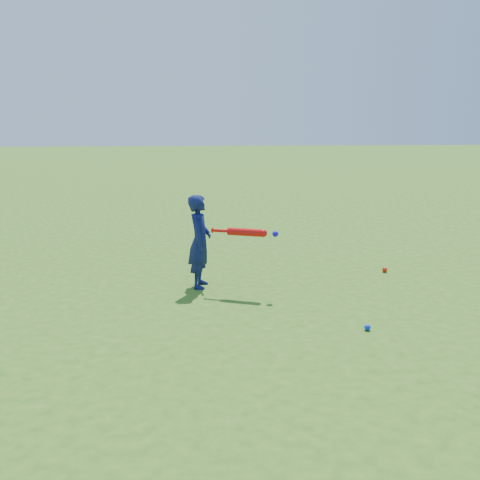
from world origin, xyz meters
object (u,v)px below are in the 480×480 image
Objects in this scene: child at (200,241)px; ground_ball_red at (385,270)px; bat_swing at (249,232)px; ground_ball_blue at (367,327)px.

ground_ball_red is at bearing -71.00° from child.
ground_ball_red is 0.09× the size of bat_swing.
child is 2.27m from ground_ball_blue.
child is 18.33× the size of ground_ball_blue.
ground_ball_red is 1.12× the size of ground_ball_blue.
child is at bearing 135.39° from ground_ball_blue.
child is 0.64m from bat_swing.
ground_ball_blue is at bearing -114.20° from ground_ball_red.
bat_swing reaches higher than ground_ball_red.
bat_swing reaches higher than ground_ball_blue.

